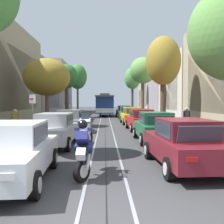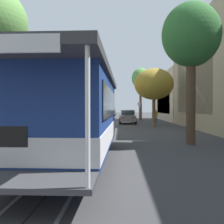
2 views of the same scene
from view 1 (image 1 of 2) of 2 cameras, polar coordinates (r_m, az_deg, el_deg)
The scene contains 25 objects.
ground_plane at distance 28.08m, azimuth -1.52°, elevation -2.07°, with size 160.00×160.00×0.00m, color #38383A.
trolley_track_rails at distance 31.99m, azimuth -1.52°, elevation -1.52°, with size 1.14×67.19×0.01m.
building_facade_left at distance 36.44m, azimuth -17.76°, elevation 5.68°, with size 5.13×58.89×10.00m.
building_facade_right at distance 31.41m, azimuth 17.92°, elevation 5.81°, with size 5.99×58.89×10.21m.
parked_car_white_near_left at distance 7.47m, azimuth -21.07°, elevation -8.17°, with size 2.14×4.42×1.58m.
parked_car_silver_second_left at distance 12.72m, azimuth -12.60°, elevation -3.79°, with size 2.09×4.40×1.58m.
parked_car_grey_mid_left at distance 17.98m, azimuth -9.29°, elevation -2.00°, with size 2.07×4.39×1.58m.
parked_car_maroon_near_right at distance 8.70m, azimuth 15.61°, elevation -6.63°, with size 2.13×4.42×1.58m.
parked_car_green_second_right at distance 13.95m, azimuth 9.48°, elevation -3.23°, with size 2.03×4.37×1.58m.
parked_car_red_mid_right at distance 19.39m, azimuth 6.42°, elevation -1.67°, with size 2.13×4.42×1.58m.
parked_car_yellow_fourth_right at distance 24.85m, azimuth 4.35°, elevation -0.79°, with size 2.08×4.39×1.58m.
parked_car_green_fifth_right at distance 30.54m, azimuth 3.34°, elevation -0.21°, with size 2.01×4.36×1.58m.
parked_car_black_sixth_right at distance 36.02m, azimuth 2.58°, elevation 0.17°, with size 2.07×4.39×1.58m.
street_tree_kerb_left_second at distance 22.47m, azimuth -14.18°, elevation 7.43°, with size 3.88×3.98×5.75m.
street_tree_kerb_left_mid at distance 34.76m, azimuth -9.99°, elevation 7.58°, with size 2.90×2.69×7.07m.
street_tree_kerb_left_fourth at distance 46.92m, azimuth -7.60°, elevation 7.65°, with size 3.31×2.86×8.81m.
street_tree_kerb_right_second at distance 22.61m, azimuth 11.26°, elevation 10.80°, with size 2.94×2.80×7.65m.
street_tree_kerb_right_mid at distance 34.71m, azimuth 6.83°, elevation 8.95°, with size 3.41×3.61×7.99m.
street_tree_kerb_right_fourth at distance 47.39m, azimuth 4.52°, elevation 7.29°, with size 2.88×2.66×8.35m.
cable_car_trolley at distance 38.29m, azimuth -1.54°, elevation 1.59°, with size 2.71×9.16×3.28m.
motorcycle_with_rider at distance 7.37m, azimuth -6.28°, elevation -7.04°, with size 0.50×1.86×1.80m.
pedestrian_on_left_pavement at distance 36.93m, azimuth 7.79°, elevation 0.49°, with size 0.55×0.41×1.74m.
pedestrian_on_right_pavement at distance 17.78m, azimuth -20.55°, elevation -1.73°, with size 0.55×0.37×1.65m.
pedestrian_crossing_far at distance 20.49m, azimuth 16.15°, elevation -1.06°, with size 0.55×0.40×1.71m.
street_sign_post at distance 14.84m, azimuth -17.08°, elevation 0.16°, with size 0.36×0.09×2.58m.
Camera 1 is at (-0.03, -4.32, 2.14)m, focal length 41.45 mm.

